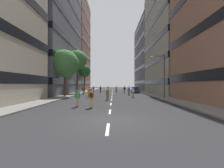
# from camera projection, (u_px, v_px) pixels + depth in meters

# --- Properties ---
(ground_plane) EXTENTS (178.91, 178.91, 0.00)m
(ground_plane) POSITION_uv_depth(u_px,v_px,m) (112.00, 93.00, 39.74)
(ground_plane) COLOR #28282B
(sidewalk_left) EXTENTS (2.56, 82.00, 0.14)m
(sidewalk_left) POSITION_uv_depth(u_px,v_px,m) (82.00, 92.00, 43.54)
(sidewalk_left) COLOR gray
(sidewalk_left) RESTS_ON ground_plane
(sidewalk_right) EXTENTS (2.56, 82.00, 0.14)m
(sidewalk_right) POSITION_uv_depth(u_px,v_px,m) (143.00, 92.00, 43.39)
(sidewalk_right) COLOR gray
(sidewalk_right) RESTS_ON ground_plane
(lane_markings) EXTENTS (0.16, 67.20, 0.01)m
(lane_markings) POSITION_uv_depth(u_px,v_px,m) (112.00, 93.00, 40.42)
(lane_markings) COLOR silver
(lane_markings) RESTS_ON ground_plane
(building_left_mid) EXTENTS (12.47, 23.50, 32.11)m
(building_left_mid) POSITION_uv_depth(u_px,v_px,m) (45.00, 25.00, 37.81)
(building_left_mid) COLOR slate
(building_left_mid) RESTS_ON ground_plane
(building_left_far) EXTENTS (12.47, 18.88, 33.99)m
(building_left_far) POSITION_uv_depth(u_px,v_px,m) (70.00, 44.00, 59.60)
(building_left_far) COLOR brown
(building_left_far) RESTS_ON ground_plane
(building_right_mid) EXTENTS (12.47, 20.71, 32.03)m
(building_right_mid) POSITION_uv_depth(u_px,v_px,m) (180.00, 25.00, 37.53)
(building_right_mid) COLOR #B2A893
(building_right_mid) RESTS_ON ground_plane
(building_right_far) EXTENTS (12.47, 23.55, 24.86)m
(building_right_far) POSITION_uv_depth(u_px,v_px,m) (155.00, 56.00, 59.31)
(building_right_far) COLOR slate
(building_right_far) RESTS_ON ground_plane
(parked_car_near) EXTENTS (1.82, 4.40, 1.52)m
(parked_car_near) POSITION_uv_depth(u_px,v_px,m) (135.00, 90.00, 40.91)
(parked_car_near) COLOR navy
(parked_car_near) RESTS_ON ground_plane
(street_tree_near) EXTENTS (4.84, 4.84, 8.16)m
(street_tree_near) POSITION_uv_depth(u_px,v_px,m) (65.00, 64.00, 28.38)
(street_tree_near) COLOR #4C3823
(street_tree_near) RESTS_ON sidewalk_left
(street_tree_mid) EXTENTS (3.64, 3.64, 7.83)m
(street_tree_mid) POSITION_uv_depth(u_px,v_px,m) (84.00, 71.00, 47.53)
(street_tree_mid) COLOR #4C3823
(street_tree_mid) RESTS_ON sidewalk_left
(street_tree_far) EXTENTS (4.46, 4.46, 10.12)m
(street_tree_far) POSITION_uv_depth(u_px,v_px,m) (77.00, 60.00, 38.13)
(street_tree_far) COLOR #4C3823
(street_tree_far) RESTS_ON sidewalk_left
(streetlamp_right) EXTENTS (2.13, 0.30, 6.50)m
(streetlamp_right) POSITION_uv_depth(u_px,v_px,m) (162.00, 72.00, 24.57)
(streetlamp_right) COLOR #3F3F44
(streetlamp_right) RESTS_ON sidewalk_right
(skater_0) EXTENTS (0.56, 0.92, 1.78)m
(skater_0) POSITION_uv_depth(u_px,v_px,m) (91.00, 97.00, 14.94)
(skater_0) COLOR brown
(skater_0) RESTS_ON ground_plane
(skater_1) EXTENTS (0.56, 0.92, 1.78)m
(skater_1) POSITION_uv_depth(u_px,v_px,m) (93.00, 89.00, 42.38)
(skater_1) COLOR brown
(skater_1) RESTS_ON ground_plane
(skater_2) EXTENTS (0.53, 0.90, 1.78)m
(skater_2) POSITION_uv_depth(u_px,v_px,m) (133.00, 92.00, 27.00)
(skater_2) COLOR brown
(skater_2) RESTS_ON ground_plane
(skater_3) EXTENTS (0.57, 0.92, 1.78)m
(skater_3) POSITION_uv_depth(u_px,v_px,m) (77.00, 96.00, 15.67)
(skater_3) COLOR brown
(skater_3) RESTS_ON ground_plane
(skater_4) EXTENTS (0.56, 0.92, 1.78)m
(skater_4) POSITION_uv_depth(u_px,v_px,m) (89.00, 92.00, 26.28)
(skater_4) COLOR brown
(skater_4) RESTS_ON ground_plane
(skater_5) EXTENTS (0.57, 0.92, 1.78)m
(skater_5) POSITION_uv_depth(u_px,v_px,m) (124.00, 89.00, 40.51)
(skater_5) COLOR brown
(skater_5) RESTS_ON ground_plane
(skater_6) EXTENTS (0.54, 0.90, 1.78)m
(skater_6) POSITION_uv_depth(u_px,v_px,m) (108.00, 88.00, 50.42)
(skater_6) COLOR brown
(skater_6) RESTS_ON ground_plane
(skater_7) EXTENTS (0.56, 0.92, 1.78)m
(skater_7) POSITION_uv_depth(u_px,v_px,m) (84.00, 90.00, 33.95)
(skater_7) COLOR brown
(skater_7) RESTS_ON ground_plane
(skater_8) EXTENTS (0.54, 0.91, 1.78)m
(skater_8) POSITION_uv_depth(u_px,v_px,m) (108.00, 93.00, 22.60)
(skater_8) COLOR brown
(skater_8) RESTS_ON ground_plane
(skater_9) EXTENTS (0.54, 0.91, 1.78)m
(skater_9) POSITION_uv_depth(u_px,v_px,m) (129.00, 90.00, 32.04)
(skater_9) COLOR brown
(skater_9) RESTS_ON ground_plane
(skater_10) EXTENTS (0.55, 0.91, 1.78)m
(skater_10) POSITION_uv_depth(u_px,v_px,m) (116.00, 89.00, 43.52)
(skater_10) COLOR brown
(skater_10) RESTS_ON ground_plane
(skater_11) EXTENTS (0.56, 0.92, 1.78)m
(skater_11) POSITION_uv_depth(u_px,v_px,m) (100.00, 89.00, 42.95)
(skater_11) COLOR brown
(skater_11) RESTS_ON ground_plane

